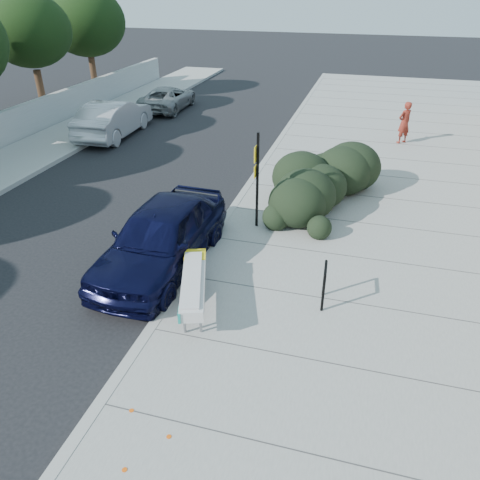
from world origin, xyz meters
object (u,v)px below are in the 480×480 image
object	(u,v)px
suv_silver	(168,98)
pedestrian	(404,123)
sedan_navy	(161,237)
wagon_silver	(114,118)
sign_post	(257,175)
bike_rack	(324,281)
bench	(194,283)

from	to	relation	value
suv_silver	pedestrian	size ratio (longest dim) A/B	2.55
sedan_navy	wagon_silver	bearing A→B (deg)	127.19
sign_post	wagon_silver	bearing A→B (deg)	141.53
sign_post	pedestrian	xyz separation A→B (m)	(4.19, 9.22, -0.67)
sign_post	sedan_navy	world-z (taller)	sign_post
wagon_silver	bike_rack	bearing A→B (deg)	133.68
sign_post	suv_silver	world-z (taller)	sign_post
wagon_silver	bench	bearing A→B (deg)	123.40
suv_silver	sign_post	bearing A→B (deg)	121.60
bench	bike_rack	distance (m)	2.82
bike_rack	suv_silver	distance (m)	18.75
bench	wagon_silver	world-z (taller)	wagon_silver
sign_post	pedestrian	world-z (taller)	sign_post
bike_rack	wagon_silver	bearing A→B (deg)	132.14
sign_post	pedestrian	size ratio (longest dim) A/B	1.57
sedan_navy	wagon_silver	size ratio (longest dim) A/B	1.01
bench	wagon_silver	distance (m)	13.84
sedan_navy	sign_post	bearing A→B (deg)	57.18
sign_post	sedan_navy	xyz separation A→B (m)	(-1.79, -2.51, -0.86)
bench	sign_post	size ratio (longest dim) A/B	0.89
bench	pedestrian	size ratio (longest dim) A/B	1.40
sign_post	suv_silver	bearing A→B (deg)	124.98
suv_silver	pedestrian	world-z (taller)	pedestrian
sedan_navy	wagon_silver	distance (m)	11.81
suv_silver	sedan_navy	bearing A→B (deg)	111.42
wagon_silver	suv_silver	world-z (taller)	wagon_silver
wagon_silver	sign_post	bearing A→B (deg)	137.20
sign_post	sedan_navy	distance (m)	3.20
suv_silver	pedestrian	xyz separation A→B (m)	(12.29, -3.22, 0.41)
sign_post	wagon_silver	xyz separation A→B (m)	(-8.49, 7.22, -0.89)
bike_rack	pedestrian	xyz separation A→B (m)	(1.89, 12.38, 0.32)
suv_silver	wagon_silver	bearing A→B (deg)	84.27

